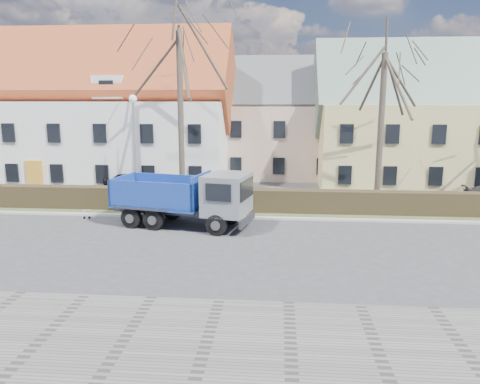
# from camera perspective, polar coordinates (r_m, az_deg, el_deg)

# --- Properties ---
(ground) EXTENTS (120.00, 120.00, 0.00)m
(ground) POSITION_cam_1_polar(r_m,az_deg,el_deg) (21.36, -6.37, -6.23)
(ground) COLOR #38383A
(sidewalk_near) EXTENTS (80.00, 5.00, 0.08)m
(sidewalk_near) POSITION_cam_1_polar(r_m,az_deg,el_deg) (13.73, -13.57, -16.68)
(sidewalk_near) COLOR slate
(sidewalk_near) RESTS_ON ground
(curb_far) EXTENTS (80.00, 0.30, 0.12)m
(curb_far) POSITION_cam_1_polar(r_m,az_deg,el_deg) (25.69, -4.38, -3.03)
(curb_far) COLOR #B0AAA2
(curb_far) RESTS_ON ground
(grass_strip) EXTENTS (80.00, 3.00, 0.10)m
(grass_strip) POSITION_cam_1_polar(r_m,az_deg,el_deg) (27.23, -3.84, -2.22)
(grass_strip) COLOR #414C2A
(grass_strip) RESTS_ON ground
(hedge) EXTENTS (60.00, 0.90, 1.30)m
(hedge) POSITION_cam_1_polar(r_m,az_deg,el_deg) (26.90, -3.93, -1.08)
(hedge) COLOR #2D2416
(hedge) RESTS_ON ground
(building_white) EXTENTS (26.80, 10.80, 9.50)m
(building_white) POSITION_cam_1_polar(r_m,az_deg,el_deg) (39.84, -20.69, 8.21)
(building_white) COLOR white
(building_white) RESTS_ON ground
(building_pink) EXTENTS (10.80, 8.80, 8.00)m
(building_pink) POSITION_cam_1_polar(r_m,az_deg,el_deg) (40.03, 4.84, 7.83)
(building_pink) COLOR #CAA78F
(building_pink) RESTS_ON ground
(building_yellow) EXTENTS (18.80, 10.80, 8.50)m
(building_yellow) POSITION_cam_1_polar(r_m,az_deg,el_deg) (38.89, 22.95, 7.25)
(building_yellow) COLOR #D2C373
(building_yellow) RESTS_ON ground
(tree_1) EXTENTS (9.20, 9.20, 12.65)m
(tree_1) POSITION_cam_1_polar(r_m,az_deg,el_deg) (29.10, -7.28, 11.06)
(tree_1) COLOR #42382E
(tree_1) RESTS_ON ground
(tree_2) EXTENTS (8.00, 8.00, 11.00)m
(tree_2) POSITION_cam_1_polar(r_m,az_deg,el_deg) (29.08, 16.88, 9.04)
(tree_2) COLOR #42382E
(tree_2) RESTS_ON ground
(dump_truck) EXTENTS (7.67, 4.17, 2.91)m
(dump_truck) POSITION_cam_1_polar(r_m,az_deg,el_deg) (23.98, -7.60, -0.71)
(dump_truck) COLOR navy
(dump_truck) RESTS_ON ground
(streetlight) EXTENTS (0.53, 0.53, 6.72)m
(streetlight) POSITION_cam_1_polar(r_m,az_deg,el_deg) (28.45, -12.66, 4.89)
(streetlight) COLOR #A1A1A1
(streetlight) RESTS_ON ground
(cart_frame) EXTENTS (0.70, 0.56, 0.56)m
(cart_frame) POSITION_cam_1_polar(r_m,az_deg,el_deg) (26.69, -18.57, -2.56)
(cart_frame) COLOR silver
(cart_frame) RESTS_ON ground
(parked_car_a) EXTENTS (4.57, 2.80, 1.45)m
(parked_car_a) POSITION_cam_1_polar(r_m,az_deg,el_deg) (32.93, -12.79, 1.10)
(parked_car_a) COLOR black
(parked_car_a) RESTS_ON ground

